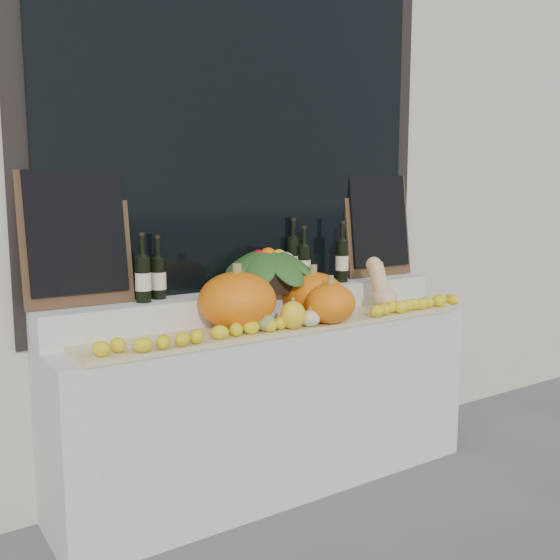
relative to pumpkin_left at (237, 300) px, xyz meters
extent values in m
cube|color=beige|center=(0.25, 0.81, 1.21)|extent=(7.00, 0.90, 4.50)
cube|color=black|center=(0.25, 0.36, 0.86)|extent=(2.40, 0.04, 2.10)
cube|color=black|center=(0.25, 0.33, 0.86)|extent=(2.20, 0.02, 2.00)
cube|color=silver|center=(0.25, 0.08, -0.60)|extent=(2.30, 0.55, 0.88)
cube|color=silver|center=(0.25, 0.23, -0.08)|extent=(2.30, 0.25, 0.16)
cube|color=tan|center=(0.25, -0.04, -0.15)|extent=(2.10, 0.32, 0.02)
ellipsoid|color=orange|center=(0.00, 0.00, 0.00)|extent=(0.44, 0.44, 0.28)
ellipsoid|color=orange|center=(0.48, 0.03, -0.02)|extent=(0.43, 0.43, 0.23)
ellipsoid|color=orange|center=(0.44, -0.16, -0.04)|extent=(0.29, 0.29, 0.20)
ellipsoid|color=#ECC08A|center=(0.91, -0.05, -0.07)|extent=(0.15, 0.15, 0.13)
cylinder|color=#ECC08A|center=(0.91, 0.00, 0.04)|extent=(0.09, 0.14, 0.18)
sphere|color=#ECC08A|center=(0.91, 0.04, 0.11)|extent=(0.09, 0.09, 0.09)
ellipsoid|color=#2F5E1C|center=(0.50, -0.14, -0.09)|extent=(0.11, 0.11, 0.09)
cylinder|color=olive|center=(0.50, -0.14, -0.04)|extent=(0.02, 0.02, 0.02)
ellipsoid|color=#2F5E1C|center=(0.08, -0.13, -0.09)|extent=(0.10, 0.10, 0.09)
cylinder|color=olive|center=(0.08, -0.13, -0.04)|extent=(0.02, 0.02, 0.02)
ellipsoid|color=beige|center=(0.32, -0.16, -0.10)|extent=(0.10, 0.10, 0.08)
cylinder|color=olive|center=(0.32, -0.16, -0.05)|extent=(0.02, 0.02, 0.02)
ellipsoid|color=yellow|center=(0.21, -0.16, -0.07)|extent=(0.12, 0.12, 0.14)
cylinder|color=olive|center=(0.21, -0.16, 0.01)|extent=(0.02, 0.02, 0.02)
ellipsoid|color=beige|center=(0.56, -0.12, -0.10)|extent=(0.10, 0.10, 0.08)
cylinder|color=olive|center=(0.56, -0.12, -0.04)|extent=(0.02, 0.02, 0.02)
cylinder|color=black|center=(0.32, 0.22, 0.05)|extent=(0.40, 0.40, 0.11)
cylinder|color=black|center=(-0.39, 0.21, 0.11)|extent=(0.07, 0.07, 0.22)
cylinder|color=black|center=(-0.39, 0.21, 0.27)|extent=(0.03, 0.03, 0.10)
cylinder|color=beige|center=(-0.39, 0.21, 0.10)|extent=(0.08, 0.08, 0.08)
cylinder|color=black|center=(-0.39, 0.21, 0.32)|extent=(0.03, 0.03, 0.02)
cylinder|color=black|center=(-0.29, 0.27, 0.10)|extent=(0.07, 0.07, 0.20)
cylinder|color=black|center=(-0.29, 0.27, 0.25)|extent=(0.03, 0.03, 0.10)
cylinder|color=beige|center=(-0.29, 0.27, 0.09)|extent=(0.08, 0.08, 0.08)
cylinder|color=black|center=(-0.29, 0.27, 0.30)|extent=(0.03, 0.03, 0.02)
cylinder|color=black|center=(0.53, 0.29, 0.13)|extent=(0.08, 0.08, 0.26)
cylinder|color=black|center=(0.53, 0.29, 0.31)|extent=(0.03, 0.03, 0.10)
cylinder|color=beige|center=(0.53, 0.29, 0.12)|extent=(0.08, 0.08, 0.08)
cylinder|color=black|center=(0.53, 0.29, 0.36)|extent=(0.03, 0.03, 0.02)
cylinder|color=black|center=(0.57, 0.24, 0.11)|extent=(0.07, 0.07, 0.22)
cylinder|color=black|center=(0.57, 0.24, 0.26)|extent=(0.03, 0.03, 0.10)
cylinder|color=beige|center=(0.57, 0.24, 0.10)|extent=(0.08, 0.08, 0.08)
cylinder|color=black|center=(0.57, 0.24, 0.32)|extent=(0.03, 0.03, 0.02)
cylinder|color=black|center=(0.82, 0.21, 0.12)|extent=(0.07, 0.07, 0.24)
cylinder|color=black|center=(0.82, 0.21, 0.29)|extent=(0.03, 0.03, 0.10)
cylinder|color=beige|center=(0.82, 0.21, 0.11)|extent=(0.08, 0.08, 0.08)
cylinder|color=black|center=(0.82, 0.21, 0.34)|extent=(0.03, 0.03, 0.02)
cube|color=#4C331E|center=(-0.67, 0.30, 0.31)|extent=(0.50, 0.10, 0.62)
cube|color=black|center=(-0.67, 0.29, 0.34)|extent=(0.44, 0.09, 0.56)
cube|color=#4C331E|center=(1.17, 0.30, 0.31)|extent=(0.50, 0.10, 0.62)
cube|color=black|center=(1.17, 0.29, 0.34)|extent=(0.44, 0.09, 0.56)
camera|label=1|loc=(-1.47, -2.58, 0.53)|focal=40.00mm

